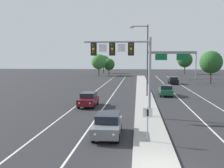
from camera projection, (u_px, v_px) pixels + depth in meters
median_island at (146, 106)px, 31.37m from camera, size 2.40×110.00×0.15m
lane_stripe_oncoming_center at (111, 97)px, 38.76m from camera, size 0.14×100.00×0.01m
lane_stripe_receding_center at (179, 98)px, 37.88m from camera, size 0.14×100.00×0.01m
edge_stripe_left at (88, 97)px, 39.07m from camera, size 0.14×100.00×0.01m
edge_stripe_right at (203, 98)px, 37.57m from camera, size 0.14×100.00×0.01m
overhead_signal_mast at (127, 58)px, 25.02m from camera, size 6.13×0.44×7.20m
median_sign_post at (148, 119)px, 17.48m from camera, size 0.60×0.10×2.20m
street_lamp_median at (146, 56)px, 38.75m from camera, size 2.58×0.28×10.00m
car_oncoming_grey at (108, 125)px, 19.25m from camera, size 1.85×4.48×1.58m
car_oncoming_darkred at (88, 99)px, 31.29m from camera, size 1.85×4.48×1.58m
car_receding_green at (166, 90)px, 40.22m from camera, size 1.87×4.49×1.58m
car_receding_black at (173, 80)px, 58.91m from camera, size 1.82×4.47×1.58m
highway_sign_gantry at (172, 56)px, 74.79m from camera, size 13.28×0.42×7.50m
tree_far_left_a at (109, 64)px, 89.51m from camera, size 3.81×3.81×5.51m
tree_far_left_c at (103, 61)px, 102.46m from camera, size 4.66×4.66×6.74m
tree_far_right_a at (185, 60)px, 97.16m from camera, size 5.33×5.33×7.72m
tree_far_right_b at (211, 62)px, 60.08m from camera, size 4.94×4.94×7.15m
tree_far_left_b at (99, 62)px, 86.27m from camera, size 4.76×4.76×6.89m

